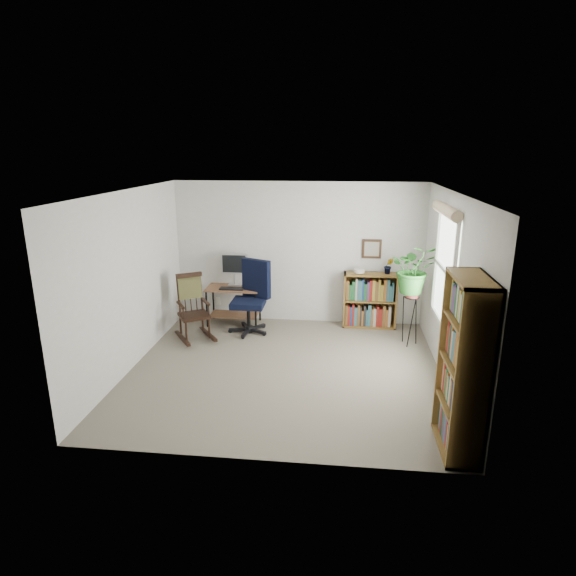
# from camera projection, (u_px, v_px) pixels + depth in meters

# --- Properties ---
(floor) EXTENTS (4.20, 4.00, 0.00)m
(floor) POSITION_uv_depth(u_px,v_px,m) (285.00, 370.00, 6.58)
(floor) COLOR slate
(floor) RESTS_ON ground
(ceiling) EXTENTS (4.20, 4.00, 0.00)m
(ceiling) POSITION_uv_depth(u_px,v_px,m) (284.00, 192.00, 5.91)
(ceiling) COLOR silver
(ceiling) RESTS_ON ground
(wall_back) EXTENTS (4.20, 0.00, 2.40)m
(wall_back) POSITION_uv_depth(u_px,v_px,m) (298.00, 253.00, 8.15)
(wall_back) COLOR silver
(wall_back) RESTS_ON ground
(wall_front) EXTENTS (4.20, 0.00, 2.40)m
(wall_front) POSITION_uv_depth(u_px,v_px,m) (259.00, 346.00, 4.34)
(wall_front) COLOR silver
(wall_front) RESTS_ON ground
(wall_left) EXTENTS (0.00, 4.00, 2.40)m
(wall_left) POSITION_uv_depth(u_px,v_px,m) (130.00, 281.00, 6.47)
(wall_left) COLOR silver
(wall_left) RESTS_ON ground
(wall_right) EXTENTS (0.00, 4.00, 2.40)m
(wall_right) POSITION_uv_depth(u_px,v_px,m) (451.00, 291.00, 6.02)
(wall_right) COLOR silver
(wall_right) RESTS_ON ground
(window) EXTENTS (0.12, 1.20, 1.50)m
(window) POSITION_uv_depth(u_px,v_px,m) (444.00, 269.00, 6.26)
(window) COLOR silver
(window) RESTS_ON wall_right
(desk) EXTENTS (0.90, 0.50, 0.65)m
(desk) POSITION_uv_depth(u_px,v_px,m) (234.00, 306.00, 8.23)
(desk) COLOR brown
(desk) RESTS_ON floor
(monitor) EXTENTS (0.46, 0.16, 0.56)m
(monitor) POSITION_uv_depth(u_px,v_px,m) (235.00, 269.00, 8.19)
(monitor) COLOR #B2B3B7
(monitor) RESTS_ON desk
(keyboard) EXTENTS (0.40, 0.15, 0.02)m
(keyboard) POSITION_uv_depth(u_px,v_px,m) (232.00, 289.00, 8.02)
(keyboard) COLOR black
(keyboard) RESTS_ON desk
(office_chair) EXTENTS (0.87, 0.87, 1.20)m
(office_chair) POSITION_uv_depth(u_px,v_px,m) (248.00, 297.00, 7.76)
(office_chair) COLOR black
(office_chair) RESTS_ON floor
(rocking_chair) EXTENTS (0.94, 1.06, 1.05)m
(rocking_chair) POSITION_uv_depth(u_px,v_px,m) (194.00, 307.00, 7.52)
(rocking_chair) COLOR black
(rocking_chair) RESTS_ON floor
(low_bookshelf) EXTENTS (0.88, 0.29, 0.93)m
(low_bookshelf) POSITION_uv_depth(u_px,v_px,m) (370.00, 300.00, 8.06)
(low_bookshelf) COLOR brown
(low_bookshelf) RESTS_ON floor
(tall_bookshelf) EXTENTS (0.34, 0.78, 1.79)m
(tall_bookshelf) POSITION_uv_depth(u_px,v_px,m) (463.00, 367.00, 4.63)
(tall_bookshelf) COLOR brown
(tall_bookshelf) RESTS_ON floor
(plant_stand) EXTENTS (0.25, 0.25, 0.89)m
(plant_stand) POSITION_uv_depth(u_px,v_px,m) (410.00, 317.00, 7.32)
(plant_stand) COLOR black
(plant_stand) RESTS_ON floor
(spider_plant) EXTENTS (1.69, 1.88, 1.46)m
(spider_plant) POSITION_uv_depth(u_px,v_px,m) (416.00, 245.00, 7.01)
(spider_plant) COLOR #296F27
(spider_plant) RESTS_ON plant_stand
(potted_plant_small) EXTENTS (0.13, 0.24, 0.11)m
(potted_plant_small) POSITION_uv_depth(u_px,v_px,m) (388.00, 271.00, 7.89)
(potted_plant_small) COLOR #296F27
(potted_plant_small) RESTS_ON low_bookshelf
(framed_picture) EXTENTS (0.32, 0.04, 0.32)m
(framed_picture) POSITION_uv_depth(u_px,v_px,m) (372.00, 249.00, 7.97)
(framed_picture) COLOR black
(framed_picture) RESTS_ON wall_back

